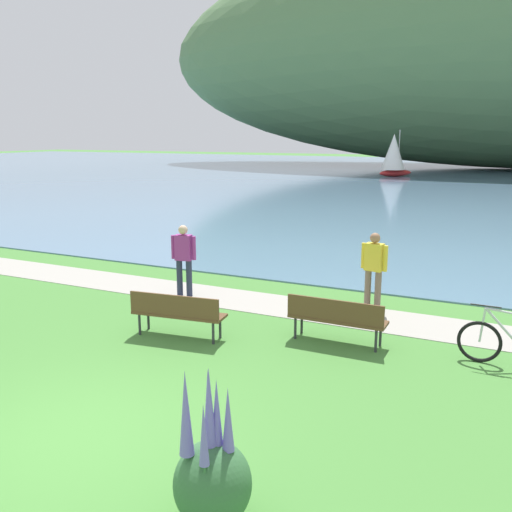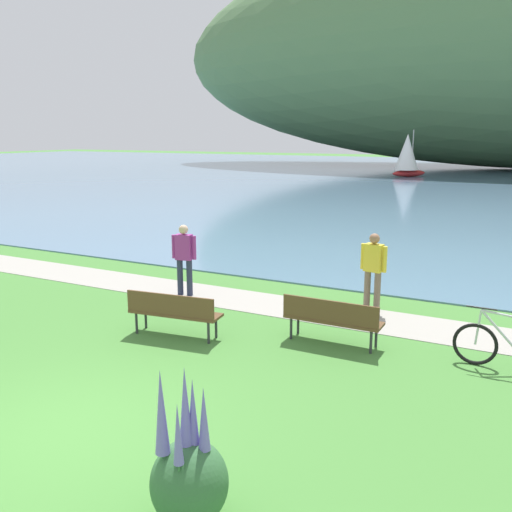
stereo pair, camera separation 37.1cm
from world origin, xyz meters
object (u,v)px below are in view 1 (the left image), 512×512
Objects in this scene: park_bench_further_along at (336,317)px; sailboat_mid_bay at (394,155)px; park_bench_near_camera at (177,311)px; person_on_the_grass at (184,256)px; person_at_shoreline at (374,266)px.

park_bench_further_along is 0.44× the size of sailboat_mid_bay.
park_bench_further_along is at bearing 19.76° from park_bench_near_camera.
person_on_the_grass is 39.99m from sailboat_mid_bay.
park_bench_further_along is (2.79, 1.00, 0.00)m from park_bench_near_camera.
park_bench_further_along is 1.05× the size of person_at_shoreline.
sailboat_mid_bay reaches higher than person_at_shoreline.
park_bench_near_camera is 0.45× the size of sailboat_mid_bay.
person_at_shoreline is 39.69m from sailboat_mid_bay.
park_bench_near_camera is 42.52m from sailboat_mid_bay.
sailboat_mid_bay is (-4.93, 42.21, 1.46)m from park_bench_near_camera.
sailboat_mid_bay is at bearing 100.62° from park_bench_further_along.
park_bench_near_camera is at bearing -59.90° from person_on_the_grass.
sailboat_mid_bay reaches higher than park_bench_further_along.
person_at_shoreline and person_on_the_grass have the same top height.
person_at_shoreline is at bearing 12.10° from person_on_the_grass.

